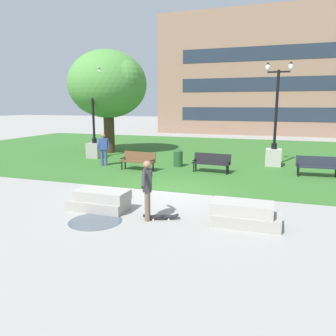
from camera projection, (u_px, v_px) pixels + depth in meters
ground_plane at (169, 192)px, 12.33m from camera, size 140.00×140.00×0.00m
grass_lawn at (217, 154)px, 21.63m from camera, size 40.00×20.00×0.02m
concrete_block_center at (100, 200)px, 10.17m from camera, size 1.85×0.90×0.64m
concrete_block_left at (245, 214)px, 8.90m from camera, size 1.87×0.90×0.64m
person_skateboarder at (147, 187)px, 9.17m from camera, size 0.43×1.44×1.71m
skateboard at (161, 216)px, 9.36m from camera, size 1.02×0.57×0.14m
puddle at (96, 221)px, 9.22m from camera, size 1.51×1.51×0.01m
park_bench_near_left at (138, 160)px, 16.18m from camera, size 1.85×0.73×0.90m
park_bench_near_right at (212, 162)px, 15.65m from camera, size 1.84×0.67×0.90m
park_bench_far_right at (317, 165)px, 14.77m from camera, size 1.83×0.63×0.90m
lamp_post_right at (94, 140)px, 19.84m from camera, size 1.32×0.80×5.31m
lamp_post_center at (274, 146)px, 17.21m from camera, size 1.32×0.80×5.32m
tree_far_right at (107, 85)px, 21.36m from camera, size 5.35×5.10×6.66m
trash_bin at (178, 157)px, 17.15m from camera, size 0.49×0.49×0.96m
person_bystander_near_lawn at (104, 148)px, 17.29m from camera, size 0.67×0.37×1.71m
building_facade_distant at (268, 72)px, 33.12m from camera, size 23.53×1.03×12.80m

